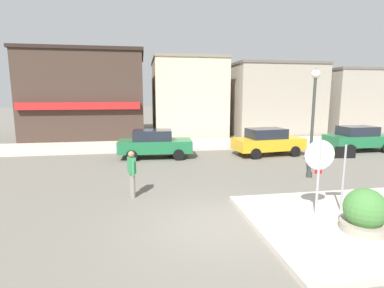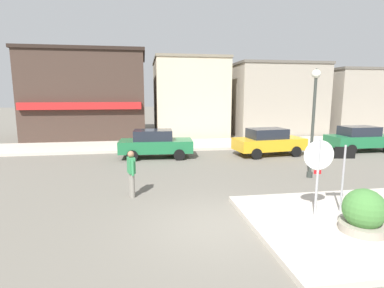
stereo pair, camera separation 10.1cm
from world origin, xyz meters
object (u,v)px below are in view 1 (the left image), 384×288
at_px(stop_sign, 319,167).
at_px(lamp_post, 314,108).
at_px(parked_car_second, 268,141).
at_px(parked_car_third, 358,138).
at_px(pedestrian_crossing_near, 132,172).
at_px(planter, 364,215).
at_px(parked_car_nearest, 155,143).
at_px(one_way_sign, 344,171).

height_order(stop_sign, lamp_post, lamp_post).
distance_m(parked_car_second, parked_car_third, 6.06).
height_order(stop_sign, pedestrian_crossing_near, stop_sign).
distance_m(stop_sign, pedestrian_crossing_near, 5.89).
bearing_deg(parked_car_second, lamp_post, -91.96).
height_order(parked_car_third, pedestrian_crossing_near, pedestrian_crossing_near).
bearing_deg(planter, parked_car_nearest, 114.52).
height_order(one_way_sign, parked_car_second, one_way_sign).
xyz_separation_m(planter, parked_car_third, (7.85, 10.18, 0.25)).
distance_m(one_way_sign, planter, 1.49).
bearing_deg(one_way_sign, pedestrian_crossing_near, 156.22).
relative_size(one_way_sign, parked_car_second, 0.50).
height_order(planter, parked_car_second, parked_car_second).
relative_size(parked_car_third, pedestrian_crossing_near, 2.51).
bearing_deg(parked_car_third, parked_car_second, -177.86).
distance_m(stop_sign, planter, 1.58).
bearing_deg(pedestrian_crossing_near, stop_sign, -28.50).
bearing_deg(parked_car_third, planter, -127.64).
bearing_deg(one_way_sign, parked_car_second, 80.09).
distance_m(planter, parked_car_third, 12.86).
bearing_deg(parked_car_nearest, pedestrian_crossing_near, -99.28).
relative_size(parked_car_nearest, pedestrian_crossing_near, 2.53).
bearing_deg(parked_car_third, pedestrian_crossing_near, -155.18).
relative_size(lamp_post, pedestrian_crossing_near, 2.82).
relative_size(stop_sign, parked_car_nearest, 0.56).
bearing_deg(parked_car_second, parked_car_nearest, 176.95).
distance_m(one_way_sign, pedestrian_crossing_near, 6.60).
height_order(stop_sign, one_way_sign, stop_sign).
height_order(parked_car_nearest, parked_car_third, same).
xyz_separation_m(stop_sign, parked_car_second, (2.40, 8.85, -0.71)).
bearing_deg(parked_car_second, stop_sign, -105.18).
bearing_deg(lamp_post, one_way_sign, -108.95).
bearing_deg(one_way_sign, parked_car_nearest, 118.76).
bearing_deg(parked_car_nearest, one_way_sign, -61.24).
height_order(one_way_sign, parked_car_third, one_way_sign).
bearing_deg(parked_car_third, parked_car_nearest, 179.45).
height_order(planter, parked_car_third, parked_car_third).
bearing_deg(parked_car_third, stop_sign, -132.97).
bearing_deg(one_way_sign, lamp_post, 71.05).
bearing_deg(stop_sign, pedestrian_crossing_near, 151.50).
bearing_deg(parked_car_second, pedestrian_crossing_near, -141.21).
relative_size(stop_sign, one_way_sign, 1.10).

